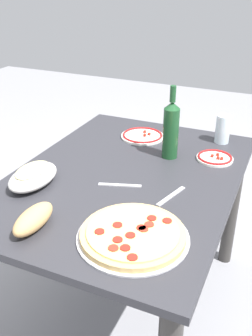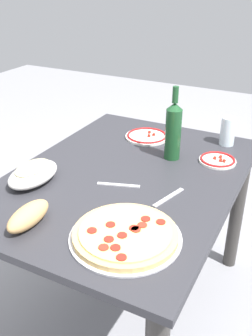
{
  "view_description": "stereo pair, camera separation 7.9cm",
  "coord_description": "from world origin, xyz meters",
  "px_view_note": "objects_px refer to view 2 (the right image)",
  "views": [
    {
      "loc": [
        1.28,
        0.57,
        1.51
      ],
      "look_at": [
        0.0,
        0.0,
        0.78
      ],
      "focal_mm": 41.28,
      "sensor_mm": 36.0,
      "label": 1
    },
    {
      "loc": [
        1.25,
        0.64,
        1.51
      ],
      "look_at": [
        0.0,
        0.0,
        0.78
      ],
      "focal_mm": 41.28,
      "sensor_mm": 36.0,
      "label": 2
    }
  ],
  "objects_px": {
    "baked_pasta_dish": "(33,173)",
    "side_plate_near": "(147,136)",
    "side_plate_far": "(218,160)",
    "bread_loaf": "(28,216)",
    "dining_table": "(126,201)",
    "water_glass": "(228,131)",
    "pepperoni_pizza": "(125,234)",
    "wine_bottle": "(173,130)"
  },
  "relations": [
    {
      "from": "baked_pasta_dish",
      "to": "bread_loaf",
      "type": "distance_m",
      "value": 0.29
    },
    {
      "from": "dining_table",
      "to": "baked_pasta_dish",
      "type": "relative_size",
      "value": 5.1
    },
    {
      "from": "side_plate_near",
      "to": "pepperoni_pizza",
      "type": "bearing_deg",
      "value": 19.72
    },
    {
      "from": "side_plate_far",
      "to": "bread_loaf",
      "type": "relative_size",
      "value": 0.86
    },
    {
      "from": "water_glass",
      "to": "bread_loaf",
      "type": "xyz_separation_m",
      "value": [
        0.96,
        -0.42,
        -0.03
      ]
    },
    {
      "from": "pepperoni_pizza",
      "to": "wine_bottle",
      "type": "xyz_separation_m",
      "value": [
        -0.61,
        -0.08,
        0.12
      ]
    },
    {
      "from": "water_glass",
      "to": "dining_table",
      "type": "bearing_deg",
      "value": -30.49
    },
    {
      "from": "pepperoni_pizza",
      "to": "bread_loaf",
      "type": "xyz_separation_m",
      "value": [
        0.08,
        -0.32,
        0.02
      ]
    },
    {
      "from": "baked_pasta_dish",
      "to": "side_plate_near",
      "type": "xyz_separation_m",
      "value": [
        -0.62,
        0.21,
        -0.03
      ]
    },
    {
      "from": "pepperoni_pizza",
      "to": "water_glass",
      "type": "relative_size",
      "value": 2.63
    },
    {
      "from": "side_plate_far",
      "to": "baked_pasta_dish",
      "type": "bearing_deg",
      "value": -49.69
    },
    {
      "from": "side_plate_far",
      "to": "pepperoni_pizza",
      "type": "bearing_deg",
      "value": -9.65
    },
    {
      "from": "baked_pasta_dish",
      "to": "water_glass",
      "type": "bearing_deg",
      "value": 140.65
    },
    {
      "from": "water_glass",
      "to": "pepperoni_pizza",
      "type": "bearing_deg",
      "value": -6.49
    },
    {
      "from": "water_glass",
      "to": "baked_pasta_dish",
      "type": "bearing_deg",
      "value": -39.35
    },
    {
      "from": "pepperoni_pizza",
      "to": "baked_pasta_dish",
      "type": "relative_size",
      "value": 1.5
    },
    {
      "from": "pepperoni_pizza",
      "to": "wine_bottle",
      "type": "relative_size",
      "value": 1.1
    },
    {
      "from": "dining_table",
      "to": "water_glass",
      "type": "bearing_deg",
      "value": 149.51
    },
    {
      "from": "wine_bottle",
      "to": "bread_loaf",
      "type": "relative_size",
      "value": 1.74
    },
    {
      "from": "wine_bottle",
      "to": "side_plate_near",
      "type": "bearing_deg",
      "value": -129.11
    },
    {
      "from": "baked_pasta_dish",
      "to": "bread_loaf",
      "type": "relative_size",
      "value": 1.28
    },
    {
      "from": "pepperoni_pizza",
      "to": "side_plate_near",
      "type": "relative_size",
      "value": 1.67
    },
    {
      "from": "pepperoni_pizza",
      "to": "side_plate_far",
      "type": "height_order",
      "value": "pepperoni_pizza"
    },
    {
      "from": "water_glass",
      "to": "side_plate_near",
      "type": "xyz_separation_m",
      "value": [
        0.1,
        -0.38,
        -0.06
      ]
    },
    {
      "from": "baked_pasta_dish",
      "to": "bread_loaf",
      "type": "bearing_deg",
      "value": 36.28
    },
    {
      "from": "wine_bottle",
      "to": "side_plate_near",
      "type": "height_order",
      "value": "wine_bottle"
    },
    {
      "from": "baked_pasta_dish",
      "to": "side_plate_far",
      "type": "bearing_deg",
      "value": 130.31
    },
    {
      "from": "baked_pasta_dish",
      "to": "dining_table",
      "type": "bearing_deg",
      "value": 126.91
    },
    {
      "from": "pepperoni_pizza",
      "to": "bread_loaf",
      "type": "bearing_deg",
      "value": -75.47
    },
    {
      "from": "wine_bottle",
      "to": "side_plate_near",
      "type": "relative_size",
      "value": 1.51
    },
    {
      "from": "side_plate_near",
      "to": "side_plate_far",
      "type": "relative_size",
      "value": 1.33
    },
    {
      "from": "baked_pasta_dish",
      "to": "side_plate_near",
      "type": "distance_m",
      "value": 0.65
    },
    {
      "from": "water_glass",
      "to": "bread_loaf",
      "type": "bearing_deg",
      "value": -23.58
    },
    {
      "from": "dining_table",
      "to": "water_glass",
      "type": "xyz_separation_m",
      "value": [
        -0.5,
        0.29,
        0.2
      ]
    },
    {
      "from": "baked_pasta_dish",
      "to": "water_glass",
      "type": "height_order",
      "value": "water_glass"
    },
    {
      "from": "water_glass",
      "to": "side_plate_far",
      "type": "bearing_deg",
      "value": 3.81
    },
    {
      "from": "water_glass",
      "to": "side_plate_far",
      "type": "relative_size",
      "value": 0.84
    },
    {
      "from": "bread_loaf",
      "to": "side_plate_far",
      "type": "bearing_deg",
      "value": 150.06
    },
    {
      "from": "baked_pasta_dish",
      "to": "side_plate_near",
      "type": "height_order",
      "value": "baked_pasta_dish"
    },
    {
      "from": "side_plate_far",
      "to": "bread_loaf",
      "type": "height_order",
      "value": "bread_loaf"
    },
    {
      "from": "bread_loaf",
      "to": "side_plate_near",
      "type": "bearing_deg",
      "value": 177.22
    },
    {
      "from": "wine_bottle",
      "to": "bread_loaf",
      "type": "xyz_separation_m",
      "value": [
        0.69,
        -0.24,
        -0.1
      ]
    }
  ]
}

